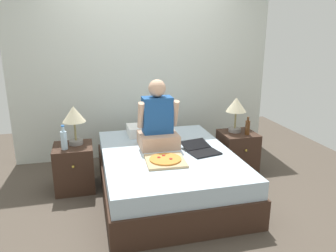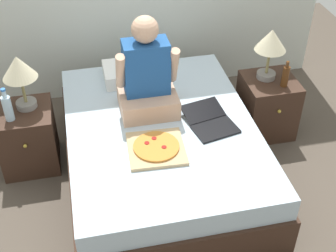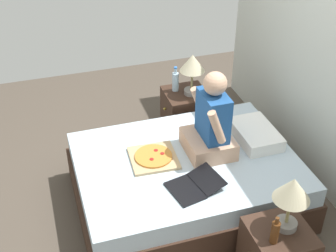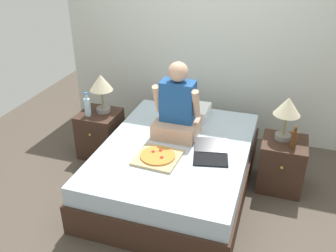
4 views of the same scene
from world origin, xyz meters
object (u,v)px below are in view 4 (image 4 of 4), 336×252
laptop (211,155)px  nightstand_left (100,133)px  bed (175,167)px  lamp_on_left_nightstand (101,85)px  person_seated (177,109)px  beer_bottle (294,139)px  nightstand_right (281,164)px  pizza_box (158,157)px  lamp_on_right_nightstand (287,109)px  water_bottle (87,106)px

laptop → nightstand_left: bearing=162.8°
bed → lamp_on_left_nightstand: size_ratio=4.35×
person_seated → beer_bottle: bearing=0.8°
nightstand_right → pizza_box: (-1.12, -0.63, 0.24)m
bed → nightstand_left: (-1.03, 0.35, 0.02)m
nightstand_left → nightstand_right: same height
person_seated → laptop: person_seated is taller
lamp_on_right_nightstand → beer_bottle: (0.10, -0.15, -0.23)m
nightstand_left → person_seated: size_ratio=0.69×
person_seated → water_bottle: bearing=178.6°
lamp_on_left_nightstand → nightstand_left: bearing=-128.6°
nightstand_left → pizza_box: bearing=-33.7°
water_bottle → nightstand_right: size_ratio=0.52×
lamp_on_left_nightstand → nightstand_right: size_ratio=0.84×
bed → pizza_box: 0.40m
bed → nightstand_left: bearing=161.3°
water_bottle → person_seated: person_seated is taller
nightstand_left → lamp_on_left_nightstand: size_ratio=1.19×
water_bottle → lamp_on_right_nightstand: bearing=3.8°
laptop → pizza_box: (-0.46, -0.19, -0.00)m
water_bottle → nightstand_right: (2.14, 0.09, -0.38)m
water_bottle → laptop: 1.53m
nightstand_left → nightstand_right: size_ratio=1.00×
bed → person_seated: size_ratio=2.51×
person_seated → laptop: size_ratio=1.65×
lamp_on_left_nightstand → person_seated: size_ratio=0.58×
water_bottle → beer_bottle: size_ratio=1.20×
nightstand_left → beer_bottle: 2.16m
nightstand_right → laptop: (-0.66, -0.43, 0.25)m
laptop → pizza_box: size_ratio=1.12×
lamp_on_right_nightstand → nightstand_right: bearing=-59.1°
bed → nightstand_left: size_ratio=3.66×
nightstand_left → pizza_box: (0.94, -0.63, 0.24)m
nightstand_right → lamp_on_right_nightstand: size_ratio=1.19×
person_seated → pizza_box: person_seated is taller
beer_bottle → person_seated: (-1.16, -0.02, 0.15)m
lamp_on_right_nightstand → laptop: lamp_on_right_nightstand is taller
bed → lamp_on_right_nightstand: (1.00, 0.40, 0.62)m
pizza_box → laptop: bearing=22.5°
lamp_on_left_nightstand → water_bottle: (-0.12, -0.14, -0.22)m
bed → person_seated: bearing=103.9°
lamp_on_left_nightstand → nightstand_right: 2.11m
bed → nightstand_right: nightstand_right is taller
nightstand_right → beer_bottle: size_ratio=2.33×
beer_bottle → nightstand_right: bearing=125.0°
pizza_box → nightstand_left: bearing=146.3°
nightstand_right → water_bottle: bearing=-177.6°
bed → lamp_on_right_nightstand: bearing=21.8°
bed → lamp_on_left_nightstand: bearing=158.0°
nightstand_right → pizza_box: pizza_box is taller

